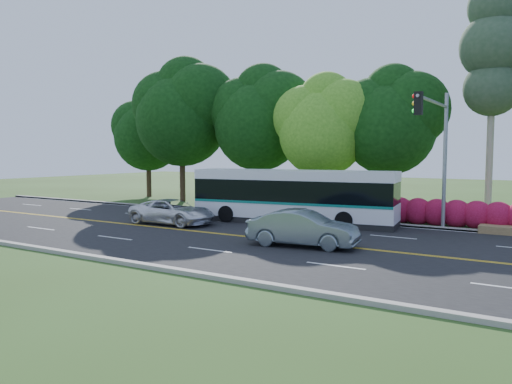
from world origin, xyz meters
The scene contains 12 objects.
ground centered at (0.00, 0.00, 0.00)m, with size 120.00×120.00×0.00m, color #2C4517.
road centered at (0.00, 0.00, 0.01)m, with size 60.00×14.00×0.02m, color black.
curb_north centered at (0.00, 7.15, 0.07)m, with size 60.00×0.30×0.15m, color #9C968D.
curb_south centered at (0.00, -7.15, 0.07)m, with size 60.00×0.30×0.15m, color #9C968D.
grass_verge centered at (0.00, 9.00, 0.05)m, with size 60.00×4.00×0.10m, color #2C4517.
lane_markings centered at (-0.09, 0.00, 0.02)m, with size 57.60×13.82×0.00m.
tree_row centered at (-5.15, 12.13, 6.73)m, with size 44.70×9.10×13.84m.
bougainvillea_hedge centered at (7.18, 8.15, 0.72)m, with size 9.50×2.25×1.50m.
traffic_signal centered at (6.49, 5.40, 4.67)m, with size 0.42×6.10×7.00m.
transit_bus centered at (-1.13, 5.13, 1.49)m, with size 11.58×3.89×2.97m.
sedan centered at (2.41, -0.82, 0.79)m, with size 1.62×4.66×1.53m, color slate.
suv centered at (-6.67, 1.33, 0.71)m, with size 2.27×4.93×1.37m, color white.
Camera 1 is at (11.62, -19.64, 3.99)m, focal length 35.00 mm.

